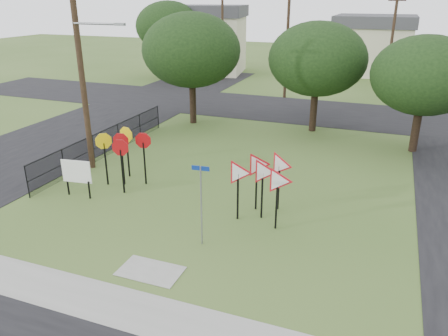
{
  "coord_description": "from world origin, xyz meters",
  "views": [
    {
      "loc": [
        6.34,
        -12.47,
        8.15
      ],
      "look_at": [
        0.45,
        3.0,
        1.6
      ],
      "focal_mm": 35.0,
      "sensor_mm": 36.0,
      "label": 1
    }
  ],
  "objects_px": {
    "stop_sign_cluster": "(123,146)",
    "street_name_sign": "(201,201)",
    "yield_sign_cluster": "(263,173)",
    "info_board": "(77,173)"
  },
  "relations": [
    {
      "from": "stop_sign_cluster",
      "to": "street_name_sign",
      "type": "bearing_deg",
      "value": -33.59
    },
    {
      "from": "stop_sign_cluster",
      "to": "info_board",
      "type": "xyz_separation_m",
      "value": [
        -1.18,
        -1.89,
        -0.74
      ]
    },
    {
      "from": "stop_sign_cluster",
      "to": "info_board",
      "type": "distance_m",
      "value": 2.35
    },
    {
      "from": "stop_sign_cluster",
      "to": "info_board",
      "type": "relative_size",
      "value": 1.49
    },
    {
      "from": "street_name_sign",
      "to": "stop_sign_cluster",
      "type": "bearing_deg",
      "value": 146.41
    },
    {
      "from": "street_name_sign",
      "to": "yield_sign_cluster",
      "type": "distance_m",
      "value": 3.06
    },
    {
      "from": "yield_sign_cluster",
      "to": "info_board",
      "type": "bearing_deg",
      "value": -172.46
    },
    {
      "from": "stop_sign_cluster",
      "to": "yield_sign_cluster",
      "type": "height_order",
      "value": "yield_sign_cluster"
    },
    {
      "from": "stop_sign_cluster",
      "to": "yield_sign_cluster",
      "type": "bearing_deg",
      "value": -7.08
    },
    {
      "from": "info_board",
      "to": "street_name_sign",
      "type": "bearing_deg",
      "value": -14.4
    }
  ]
}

